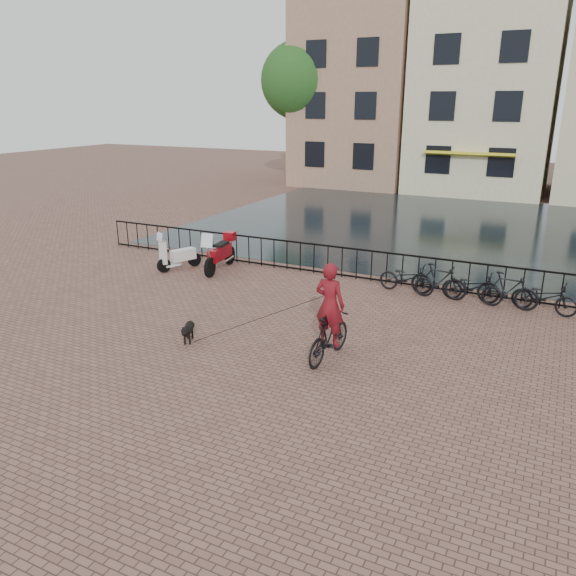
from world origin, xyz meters
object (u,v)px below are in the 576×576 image
at_px(cyclist, 329,318).
at_px(motorcycle, 220,249).
at_px(dog, 188,331).
at_px(scooter, 179,249).

height_order(cyclist, motorcycle, cyclist).
height_order(dog, motorcycle, motorcycle).
xyz_separation_m(motorcycle, scooter, (-1.33, -0.50, -0.05)).
distance_m(dog, motorcycle, 5.98).
bearing_deg(motorcycle, scooter, -167.42).
relative_size(dog, scooter, 0.52).
height_order(cyclist, scooter, cyclist).
relative_size(cyclist, scooter, 1.69).
bearing_deg(dog, scooter, 104.05).
distance_m(cyclist, motorcycle, 7.65).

